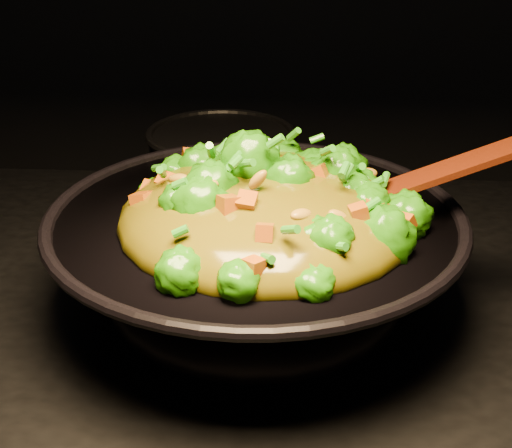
# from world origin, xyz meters

# --- Properties ---
(wok) EXTENTS (0.54, 0.54, 0.13)m
(wok) POSITION_xyz_m (0.08, 0.01, 0.96)
(wok) COLOR black
(wok) RESTS_ON stovetop
(stir_fry) EXTENTS (0.38, 0.38, 0.11)m
(stir_fry) POSITION_xyz_m (0.10, -0.00, 1.08)
(stir_fry) COLOR #277C08
(stir_fry) RESTS_ON wok
(spatula) EXTENTS (0.26, 0.05, 0.11)m
(spatula) POSITION_xyz_m (0.26, 0.02, 1.07)
(spatula) COLOR #381107
(spatula) RESTS_ON wok
(back_pot) EXTENTS (0.22, 0.22, 0.13)m
(back_pot) POSITION_xyz_m (0.01, 0.32, 0.96)
(back_pot) COLOR black
(back_pot) RESTS_ON stovetop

